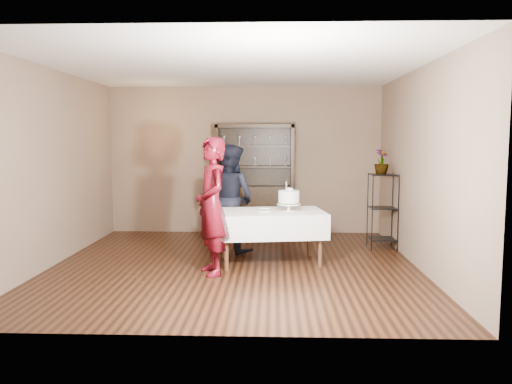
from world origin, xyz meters
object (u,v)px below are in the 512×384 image
cake_table (270,223)px  woman (212,206)px  man (230,198)px  potted_plant (381,162)px  cake (289,198)px  china_hutch (255,199)px  plant_etagere (383,208)px

cake_table → woman: bearing=-142.0°
man → potted_plant: (2.37, 0.30, 0.56)m
cake → potted_plant: (1.49, 1.05, 0.46)m
man → cake: size_ratio=3.68×
woman → man: (0.12, 1.33, -0.06)m
china_hutch → cake_table: bearing=-82.0°
china_hutch → woman: size_ratio=1.13×
woman → man: bearing=151.1°
cake_table → potted_plant: potted_plant is taller
china_hutch → cake: size_ratio=4.44×
plant_etagere → woman: size_ratio=0.68×
china_hutch → plant_etagere: (2.08, -1.05, -0.01)m
cake_table → plant_etagere: bearing=30.5°
potted_plant → cake_table: bearing=-149.1°
plant_etagere → man: size_ratio=0.72×
cake_table → man: bearing=130.0°
china_hutch → potted_plant: size_ratio=5.05×
plant_etagere → cake: bearing=-145.4°
china_hutch → potted_plant: (2.04, -1.06, 0.72)m
cake_table → man: (-0.62, 0.74, 0.26)m
woman → cake: size_ratio=3.93×
man → cake: (0.88, -0.75, 0.09)m
plant_etagere → man: man is taller
woman → cake: woman is taller
plant_etagere → cake_table: size_ratio=0.75×
china_hutch → cake_table: size_ratio=1.25×
plant_etagere → cake: size_ratio=2.66×
cake_table → woman: woman is taller
cake_table → man: 1.01m
plant_etagere → man: (-2.41, -0.31, 0.18)m
plant_etagere → woman: woman is taller
woman → potted_plant: bearing=99.5°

